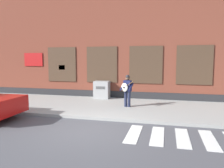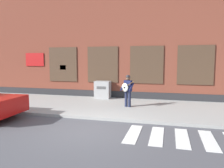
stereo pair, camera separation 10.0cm
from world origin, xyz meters
TOP-DOWN VIEW (x-y plane):
  - ground_plane at (0.00, 0.00)m, footprint 160.00×160.00m
  - sidewalk at (0.00, 3.80)m, footprint 28.00×4.94m
  - building_backdrop at (-0.00, 8.27)m, footprint 28.00×4.06m
  - crosswalk at (4.00, 0.03)m, footprint 5.20×1.90m
  - busker at (0.71, 3.70)m, footprint 0.72×0.64m
  - utility_box at (-1.27, 5.82)m, footprint 0.95×0.64m

SIDE VIEW (x-z plane):
  - ground_plane at x=0.00m, z-range 0.00..0.00m
  - crosswalk at x=4.00m, z-range 0.00..0.01m
  - sidewalk at x=0.00m, z-range 0.00..0.13m
  - utility_box at x=-1.27m, z-range 0.13..1.21m
  - busker at x=0.71m, z-range 0.24..1.86m
  - building_backdrop at x=0.00m, z-range -0.01..6.78m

